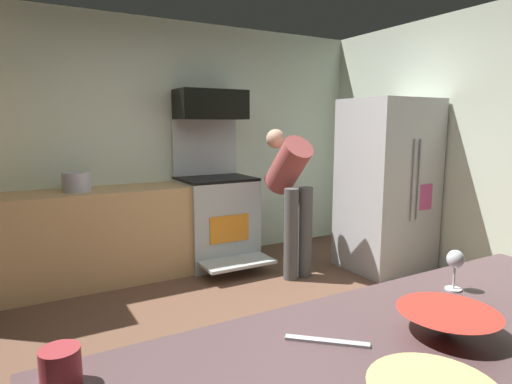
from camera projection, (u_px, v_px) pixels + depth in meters
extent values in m
cube|color=brown|center=(268.00, 357.00, 2.84)|extent=(5.20, 4.80, 0.02)
cube|color=silver|center=(156.00, 144.00, 4.64)|extent=(5.20, 0.12, 2.60)
cube|color=silver|center=(509.00, 148.00, 3.88)|extent=(0.12, 4.80, 2.60)
cube|color=tan|center=(77.00, 239.00, 4.03)|extent=(2.40, 0.60, 0.90)
cube|color=#B2BDBB|center=(216.00, 222.00, 4.70)|extent=(0.76, 0.64, 0.92)
cube|color=black|center=(216.00, 179.00, 4.63)|extent=(0.76, 0.64, 0.03)
cube|color=#B2BDBB|center=(205.00, 147.00, 4.83)|extent=(0.76, 0.06, 0.62)
cube|color=orange|center=(230.00, 229.00, 4.43)|extent=(0.44, 0.01, 0.28)
cube|color=#B2BDBB|center=(237.00, 262.00, 4.32)|extent=(0.72, 0.36, 0.03)
cube|color=black|center=(211.00, 105.00, 4.59)|extent=(0.74, 0.38, 0.31)
cube|color=#B6B7B9|center=(387.00, 185.00, 4.51)|extent=(0.85, 0.72, 1.77)
cylinder|color=#B6B7B9|center=(414.00, 181.00, 4.15)|extent=(0.02, 0.02, 0.80)
cylinder|color=#B6B7B9|center=(419.00, 180.00, 4.19)|extent=(0.02, 0.02, 0.80)
cube|color=#BF4683|center=(425.00, 197.00, 4.29)|extent=(0.20, 0.01, 0.26)
cylinder|color=#4E4E4E|center=(291.00, 234.00, 4.19)|extent=(0.14, 0.14, 0.90)
cylinder|color=#4E4E4E|center=(305.00, 232.00, 4.27)|extent=(0.14, 0.14, 0.90)
cylinder|color=#A04846|center=(288.00, 166.00, 4.29)|extent=(0.30, 0.60, 0.61)
sphere|color=tan|center=(276.00, 139.00, 4.46)|extent=(0.20, 0.20, 0.20)
cone|color=red|center=(447.00, 322.00, 1.27)|extent=(0.29, 0.29, 0.07)
cylinder|color=silver|center=(453.00, 289.00, 1.60)|extent=(0.06, 0.06, 0.01)
cylinder|color=silver|center=(454.00, 278.00, 1.60)|extent=(0.01, 0.01, 0.08)
ellipsoid|color=silver|center=(455.00, 259.00, 1.59)|extent=(0.06, 0.06, 0.07)
cylinder|color=#9F3136|center=(61.00, 367.00, 1.01)|extent=(0.09, 0.09, 0.09)
cube|color=#B7BABF|center=(327.00, 341.00, 1.22)|extent=(0.19, 0.18, 0.01)
cylinder|color=#B5B3C3|center=(77.00, 182.00, 3.96)|extent=(0.25, 0.25, 0.18)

